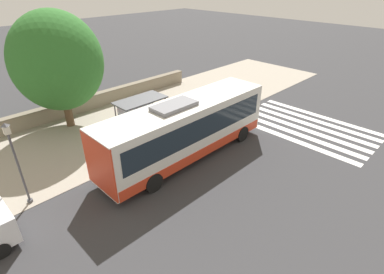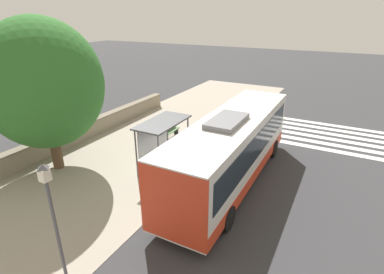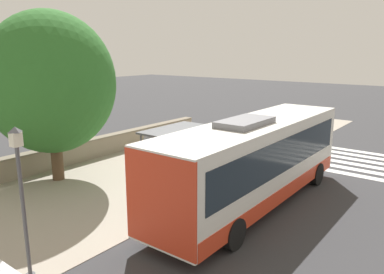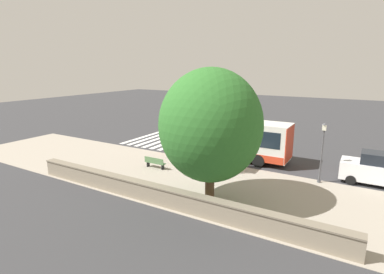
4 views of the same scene
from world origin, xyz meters
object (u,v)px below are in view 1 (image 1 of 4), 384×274
(pedestrian, at_px, (210,114))
(shade_tree, at_px, (57,62))
(street_lamp_near, at_px, (16,158))
(bench, at_px, (167,106))
(bus_shelter, at_px, (139,106))
(bus, at_px, (186,128))

(pedestrian, relative_size, shade_tree, 0.22)
(street_lamp_near, bearing_deg, pedestrian, 86.75)
(bench, xyz_separation_m, shade_tree, (-3.09, -6.31, 4.02))
(bus_shelter, xyz_separation_m, street_lamp_near, (1.45, -7.53, 0.26))
(bus_shelter, distance_m, shade_tree, 6.00)
(pedestrian, relative_size, street_lamp_near, 0.40)
(pedestrian, height_order, shade_tree, shade_tree)
(bus_shelter, xyz_separation_m, bench, (-1.85, 3.81, -1.71))
(pedestrian, xyz_separation_m, street_lamp_near, (-0.67, -11.81, 1.48))
(bus, xyz_separation_m, shade_tree, (-8.64, -2.91, 2.68))
(pedestrian, height_order, street_lamp_near, street_lamp_near)
(pedestrian, bearing_deg, bus, -67.71)
(street_lamp_near, bearing_deg, bench, 106.21)
(bus, height_order, shade_tree, shade_tree)
(bus, relative_size, bus_shelter, 3.44)
(pedestrian, distance_m, street_lamp_near, 11.92)
(bus_shelter, bearing_deg, pedestrian, 63.64)
(street_lamp_near, bearing_deg, bus, 74.13)
(bus, relative_size, bench, 6.12)
(pedestrian, bearing_deg, bus_shelter, -116.36)
(bus, xyz_separation_m, street_lamp_near, (-2.26, -7.94, 0.62))
(bus_shelter, bearing_deg, street_lamp_near, -79.09)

